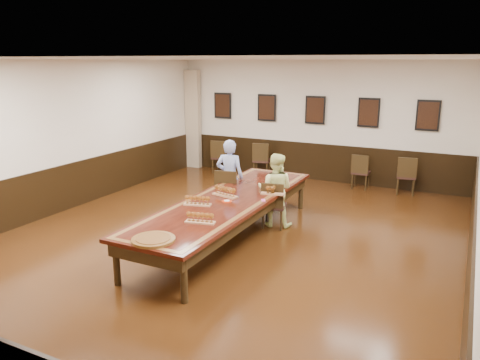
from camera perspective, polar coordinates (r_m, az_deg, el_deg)
The scene contains 23 objects.
floor at distance 8.66m, azimuth -1.50°, elevation -7.23°, with size 8.00×10.00×0.02m, color black.
ceiling at distance 8.05m, azimuth -1.65°, elevation 14.61°, with size 8.00×10.00×0.02m, color white.
wall_back at distance 12.78m, azimuth 9.20°, elevation 7.11°, with size 8.00×0.02×3.20m, color beige.
wall_left at distance 10.67m, azimuth -20.97°, elevation 4.93°, with size 0.02×10.00×3.20m, color beige.
chair_man at distance 9.80m, azimuth -1.42°, elevation -1.47°, with size 0.47×0.51×1.00m, color #321B16, non-canonical shape.
chair_woman at distance 9.12m, azimuth 4.17°, elevation -2.96°, with size 0.43×0.47×0.93m, color #321B16, non-canonical shape.
spare_chair_a at distance 13.57m, azimuth -2.34°, elevation 2.91°, with size 0.45×0.49×0.96m, color #321B16, non-canonical shape.
spare_chair_b at distance 13.16m, azimuth 2.66°, elevation 2.55°, with size 0.45×0.49×0.97m, color #321B16, non-canonical shape.
spare_chair_c at distance 12.26m, azimuth 14.53°, elevation 1.04°, with size 0.42×0.46×0.89m, color #321B16, non-canonical shape.
spare_chair_d at distance 12.07m, azimuth 19.61°, elevation 0.57°, with size 0.44×0.48×0.94m, color #321B16, non-canonical shape.
person_man at distance 9.83m, azimuth -1.26°, elevation 0.36°, with size 0.58×0.38×1.60m, color #4F69C7.
person_woman at distance 9.14m, azimuth 4.32°, elevation -1.22°, with size 0.72×0.56×1.45m, color #F2F79A.
pink_phone at distance 8.35m, azimuth 2.86°, elevation -2.49°, with size 0.07×0.14×0.01m, color #F752AB.
curtain at distance 14.21m, azimuth -5.73°, elevation 7.33°, with size 0.45×0.18×2.90m, color tan.
wainscoting at distance 8.48m, azimuth -1.52°, elevation -4.02°, with size 8.00×10.00×1.00m.
conference_table at distance 8.45m, azimuth -1.53°, elevation -3.31°, with size 1.40×5.00×0.76m.
posters at distance 12.68m, azimuth 9.15°, elevation 8.42°, with size 6.14×0.04×0.74m.
flight_a at distance 8.58m, azimuth -1.84°, elevation -1.44°, with size 0.53×0.27×0.19m.
flight_b at distance 8.72m, azimuth 3.96°, elevation -1.28°, with size 0.47×0.24×0.17m.
flight_c at distance 8.08m, azimuth -5.21°, elevation -2.55°, with size 0.49×0.26×0.18m.
flight_d at distance 7.21m, azimuth -4.88°, elevation -4.66°, with size 0.48×0.24×0.17m.
red_plate_grp at distance 8.28m, azimuth -1.61°, elevation -2.60°, with size 0.18×0.18×0.02m.
carved_platter at distance 6.63m, azimuth -10.51°, elevation -7.14°, with size 0.78×0.78×0.05m.
Camera 1 is at (3.82, -7.09, 3.18)m, focal length 35.00 mm.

